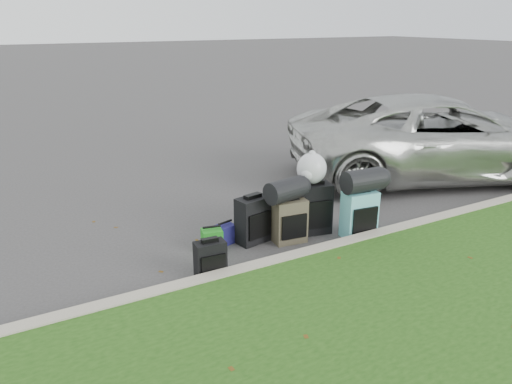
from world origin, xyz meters
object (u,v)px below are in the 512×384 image
suitcase_small_black (210,260)px  suitcase_teal (359,214)px  suitcase_large_black_right (313,209)px  suitcase_olive (289,221)px  tote_navy (225,234)px  tote_green (212,240)px  suv (439,137)px  suitcase_large_black_left (253,220)px

suitcase_small_black → suitcase_teal: size_ratio=0.68×
suitcase_teal → suitcase_large_black_right: bearing=144.5°
suitcase_olive → tote_navy: size_ratio=2.29×
tote_green → suv: bearing=21.7°
suv → suitcase_teal: size_ratio=8.46×
suitcase_small_black → suitcase_large_black_right: bearing=19.4°
suitcase_olive → suitcase_large_black_right: size_ratio=0.84×
suitcase_teal → suitcase_large_black_right: suitcase_large_black_right is taller
suitcase_small_black → suitcase_large_black_left: suitcase_large_black_left is taller
suv → tote_navy: suv is taller
suitcase_large_black_right → tote_navy: 1.27m
suitcase_large_black_right → suitcase_small_black: bearing=-153.8°
tote_navy → suitcase_olive: bearing=-40.2°
tote_green → tote_navy: size_ratio=1.12×
suitcase_large_black_left → suitcase_teal: (1.35, -0.55, 0.01)m
suitcase_large_black_left → suitcase_teal: 1.46m
suitcase_large_black_right → tote_green: (-1.47, 0.15, -0.21)m
suv → suitcase_large_black_right: 3.73m
suitcase_large_black_left → suitcase_olive: suitcase_large_black_left is taller
tote_navy → suitcase_large_black_left: bearing=-37.7°
suv → tote_green: bearing=121.1°
tote_green → suitcase_small_black: bearing=-104.1°
suv → suitcase_olive: 4.19m
suitcase_small_black → tote_green: bearing=68.6°
suitcase_small_black → tote_navy: bearing=58.0°
suitcase_small_black → suitcase_large_black_left: size_ratio=0.70×
suitcase_large_black_left → suitcase_large_black_right: size_ratio=0.88×
suv → tote_green: size_ratio=18.82×
suitcase_olive → suitcase_teal: 0.97m
suitcase_small_black → tote_green: size_ratio=1.52×
suitcase_large_black_left → suitcase_teal: suitcase_teal is taller
suv → tote_navy: 4.88m
suitcase_olive → suitcase_teal: (0.91, -0.33, 0.03)m
suitcase_large_black_right → tote_green: bearing=-174.7°
suitcase_large_black_right → suv: bearing=27.4°
tote_green → tote_navy: bearing=37.8°
suitcase_large_black_left → suitcase_small_black: bearing=-156.9°
suitcase_large_black_left → tote_green: size_ratio=2.15×
suitcase_small_black → suitcase_olive: 1.38m
suitcase_teal → tote_green: suitcase_teal is taller
suitcase_large_black_left → suitcase_teal: bearing=-33.3°
tote_navy → tote_green: bearing=-168.8°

